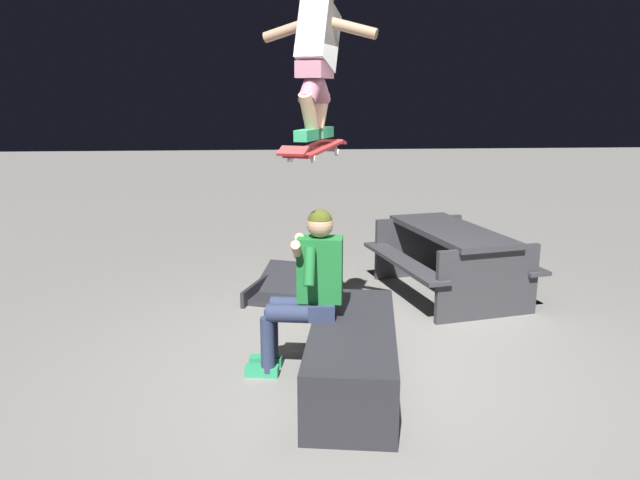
# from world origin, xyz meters

# --- Properties ---
(ground_plane) EXTENTS (40.00, 40.00, 0.00)m
(ground_plane) POSITION_xyz_m (0.00, 0.00, 0.00)
(ground_plane) COLOR gray
(ledge_box_main) EXTENTS (1.83, 0.89, 0.48)m
(ledge_box_main) POSITION_xyz_m (-0.27, 0.11, 0.24)
(ledge_box_main) COLOR #28282D
(ledge_box_main) RESTS_ON ground
(person_sitting_on_ledge) EXTENTS (0.60, 0.78, 1.32)m
(person_sitting_on_ledge) POSITION_xyz_m (-0.01, 0.44, 0.73)
(person_sitting_on_ledge) COLOR #2D3856
(person_sitting_on_ledge) RESTS_ON ground
(skateboard) EXTENTS (1.02, 0.59, 0.13)m
(skateboard) POSITION_xyz_m (0.11, 0.36, 1.75)
(skateboard) COLOR #B72D2D
(skater_airborne) EXTENTS (0.63, 0.85, 1.12)m
(skater_airborne) POSITION_xyz_m (0.16, 0.34, 2.44)
(skater_airborne) COLOR #2D9E66
(kicker_ramp) EXTENTS (1.16, 1.14, 0.35)m
(kicker_ramp) POSITION_xyz_m (1.90, 0.47, 0.06)
(kicker_ramp) COLOR #28282D
(kicker_ramp) RESTS_ON ground
(picnic_table_back) EXTENTS (1.95, 1.67, 0.75)m
(picnic_table_back) POSITION_xyz_m (1.81, -1.22, 0.50)
(picnic_table_back) COLOR #38383D
(picnic_table_back) RESTS_ON ground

